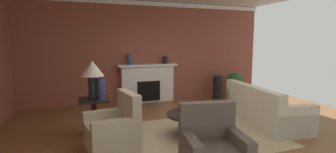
# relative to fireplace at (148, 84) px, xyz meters

# --- Properties ---
(ground_plane) EXTENTS (9.39, 9.39, 0.00)m
(ground_plane) POSITION_rel_fireplace_xyz_m (0.04, -2.81, -0.55)
(ground_plane) COLOR brown
(wall_fireplace) EXTENTS (7.82, 0.12, 3.04)m
(wall_fireplace) POSITION_rel_fireplace_xyz_m (0.04, 0.21, 0.97)
(wall_fireplace) COLOR brown
(wall_fireplace) RESTS_ON ground_plane
(crown_moulding) EXTENTS (7.82, 0.08, 0.12)m
(crown_moulding) POSITION_rel_fireplace_xyz_m (0.04, 0.13, 2.41)
(crown_moulding) COLOR white
(area_rug) EXTENTS (3.22, 2.33, 0.01)m
(area_rug) POSITION_rel_fireplace_xyz_m (0.07, -3.07, -0.54)
(area_rug) COLOR tan
(area_rug) RESTS_ON ground_plane
(fireplace) EXTENTS (1.80, 0.35, 1.16)m
(fireplace) POSITION_rel_fireplace_xyz_m (0.00, 0.00, 0.00)
(fireplace) COLOR white
(fireplace) RESTS_ON ground_plane
(sofa) EXTENTS (1.16, 2.20, 0.85)m
(sofa) POSITION_rel_fireplace_xyz_m (1.91, -2.86, -0.25)
(sofa) COLOR beige
(sofa) RESTS_ON ground_plane
(armchair_near_window) EXTENTS (0.92, 0.92, 0.95)m
(armchair_near_window) POSITION_rel_fireplace_xyz_m (-1.44, -3.13, -0.24)
(armchair_near_window) COLOR #C1B293
(armchair_near_window) RESTS_ON ground_plane
(coffee_table) EXTENTS (1.00, 1.00, 0.45)m
(coffee_table) POSITION_rel_fireplace_xyz_m (0.07, -3.07, -0.21)
(coffee_table) COLOR black
(coffee_table) RESTS_ON ground_plane
(side_table) EXTENTS (0.56, 0.56, 0.70)m
(side_table) POSITION_rel_fireplace_xyz_m (-1.71, -2.29, -0.15)
(side_table) COLOR black
(side_table) RESTS_ON ground_plane
(table_lamp) EXTENTS (0.44, 0.44, 0.75)m
(table_lamp) POSITION_rel_fireplace_xyz_m (-1.71, -2.29, 0.68)
(table_lamp) COLOR black
(table_lamp) RESTS_ON side_table
(vase_tall_corner) EXTENTS (0.28, 0.28, 0.74)m
(vase_tall_corner) POSITION_rel_fireplace_xyz_m (2.25, -0.30, -0.18)
(vase_tall_corner) COLOR black
(vase_tall_corner) RESTS_ON ground_plane
(vase_mantel_right) EXTENTS (0.16, 0.16, 0.23)m
(vase_mantel_right) POSITION_rel_fireplace_xyz_m (0.55, -0.05, 0.72)
(vase_mantel_right) COLOR black
(vase_mantel_right) RESTS_ON fireplace
(vase_on_side_table) EXTENTS (0.14, 0.14, 0.42)m
(vase_on_side_table) POSITION_rel_fireplace_xyz_m (-1.56, -2.41, 0.36)
(vase_on_side_table) COLOR navy
(vase_on_side_table) RESTS_ON side_table
(vase_mantel_left) EXTENTS (0.13, 0.13, 0.31)m
(vase_mantel_left) POSITION_rel_fireplace_xyz_m (-0.55, -0.05, 0.77)
(vase_mantel_left) COLOR navy
(vase_mantel_left) RESTS_ON fireplace
(book_red_cover) EXTENTS (0.30, 0.24, 0.05)m
(book_red_cover) POSITION_rel_fireplace_xyz_m (0.22, -2.94, -0.07)
(book_red_cover) COLOR tan
(book_red_cover) RESTS_ON coffee_table
(book_art_folio) EXTENTS (0.23, 0.21, 0.05)m
(book_art_folio) POSITION_rel_fireplace_xyz_m (0.12, -3.15, -0.02)
(book_art_folio) COLOR navy
(book_art_folio) RESTS_ON coffee_table
(potted_plant) EXTENTS (0.56, 0.56, 0.83)m
(potted_plant) POSITION_rel_fireplace_xyz_m (2.85, -0.41, -0.06)
(potted_plant) COLOR #A8754C
(potted_plant) RESTS_ON ground_plane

